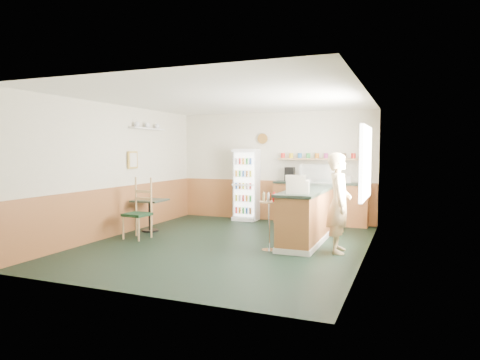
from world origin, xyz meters
The scene contains 13 objects.
ground centered at (0.00, 0.00, 0.00)m, with size 6.00×6.00×0.00m, color black.
room_envelope centered at (-0.23, 0.73, 1.52)m, with size 5.04×6.02×2.72m.
service_counter centered at (1.35, 1.07, 0.46)m, with size 0.68×3.01×1.01m.
back_counter centered at (1.19, 2.80, 0.55)m, with size 2.24×0.42×1.69m.
drinks_fridge centered at (-0.66, 2.74, 0.90)m, with size 0.59×0.52×1.79m.
display_case centered at (1.35, 1.84, 1.23)m, with size 0.78×0.41×0.44m.
cash_register centered at (1.35, 0.02, 1.12)m, with size 0.39×0.41×0.22m, color beige.
shopkeeper centered at (2.05, 0.11, 0.86)m, with size 0.57×0.41×1.72m, color tan.
condiment_stand centered at (0.90, -0.21, 0.66)m, with size 0.33×0.33×1.01m.
newspaper_rack centered at (0.99, 1.30, 0.65)m, with size 0.09×0.42×0.85m.
cafe_table centered at (-2.05, 0.53, 0.49)m, with size 0.65×0.65×0.69m.
cafe_chair centered at (-1.86, -0.11, 0.63)m, with size 0.49×0.49×1.22m.
dog_doorstop centered at (0.82, 0.95, 0.12)m, with size 0.21×0.27×0.25m.
Camera 1 is at (3.18, -7.27, 1.76)m, focal length 32.00 mm.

